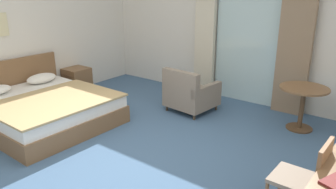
{
  "coord_description": "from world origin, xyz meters",
  "views": [
    {
      "loc": [
        2.76,
        -2.83,
        2.21
      ],
      "look_at": [
        0.28,
        0.43,
        0.81
      ],
      "focal_mm": 35.5,
      "sensor_mm": 36.0,
      "label": 1
    }
  ],
  "objects": [
    {
      "name": "nightstand",
      "position": [
        -2.75,
        1.29,
        0.26
      ],
      "size": [
        0.45,
        0.47,
        0.53
      ],
      "color": "brown",
      "rests_on": "ground"
    },
    {
      "name": "desk_chair",
      "position": [
        2.17,
        0.07,
        0.49
      ],
      "size": [
        0.46,
        0.43,
        0.87
      ],
      "color": "gray",
      "rests_on": "ground"
    },
    {
      "name": "curtain_panel_right",
      "position": [
        1.11,
        2.84,
        1.25
      ],
      "size": [
        0.56,
        0.1,
        2.51
      ],
      "primitive_type": "cube",
      "color": "#897056",
      "rests_on": "ground"
    },
    {
      "name": "ground",
      "position": [
        0.0,
        0.0,
        -0.05
      ],
      "size": [
        6.63,
        6.57,
        0.1
      ],
      "primitive_type": "cube",
      "color": "#426084"
    },
    {
      "name": "balcony_glass_door",
      "position": [
        0.24,
        2.94,
        1.23
      ],
      "size": [
        1.31,
        0.02,
        2.45
      ],
      "primitive_type": "cube",
      "color": "silver",
      "rests_on": "ground"
    },
    {
      "name": "bed",
      "position": [
        -1.94,
        -0.06,
        0.26
      ],
      "size": [
        2.14,
        1.9,
        0.91
      ],
      "color": "brown",
      "rests_on": "ground"
    },
    {
      "name": "wall_back",
      "position": [
        0.0,
        3.02,
        1.39
      ],
      "size": [
        6.23,
        0.12,
        2.79
      ],
      "primitive_type": "cube",
      "color": "silver",
      "rests_on": "ground"
    },
    {
      "name": "wall_left",
      "position": [
        -3.05,
        0.0,
        1.39
      ],
      "size": [
        0.12,
        6.17,
        2.79
      ],
      "primitive_type": "cube",
      "color": "silver",
      "rests_on": "ground"
    },
    {
      "name": "curtain_panel_left",
      "position": [
        -0.64,
        2.84,
        1.25
      ],
      "size": [
        0.42,
        0.1,
        2.51
      ],
      "primitive_type": "cube",
      "color": "beige",
      "rests_on": "ground"
    },
    {
      "name": "armchair_by_window",
      "position": [
        -0.31,
        1.84,
        0.32
      ],
      "size": [
        0.82,
        0.83,
        0.79
      ],
      "color": "gray",
      "rests_on": "ground"
    },
    {
      "name": "round_cafe_table",
      "position": [
        1.5,
        2.25,
        0.51
      ],
      "size": [
        0.73,
        0.73,
        0.69
      ],
      "color": "brown",
      "rests_on": "ground"
    }
  ]
}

